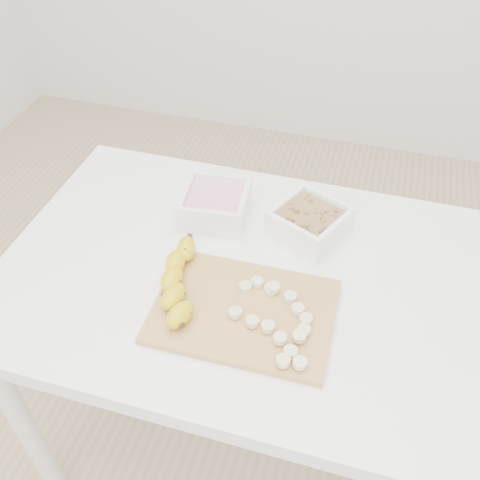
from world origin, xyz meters
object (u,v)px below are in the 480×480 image
(bowl_yogurt, at_px, (215,204))
(cutting_board, at_px, (244,311))
(table, at_px, (236,300))
(banana, at_px, (179,282))
(bowl_granola, at_px, (310,222))

(bowl_yogurt, height_order, cutting_board, bowl_yogurt)
(bowl_yogurt, relative_size, cutting_board, 0.47)
(table, distance_m, cutting_board, 0.16)
(bowl_yogurt, relative_size, banana, 0.70)
(cutting_board, distance_m, banana, 0.14)
(cutting_board, relative_size, banana, 1.49)
(bowl_granola, relative_size, banana, 0.82)
(table, height_order, bowl_granola, bowl_granola)
(table, xyz_separation_m, bowl_granola, (0.12, 0.16, 0.13))
(banana, bearing_deg, table, 41.28)
(table, distance_m, bowl_granola, 0.24)
(bowl_yogurt, distance_m, banana, 0.25)
(table, height_order, banana, banana)
(cutting_board, bearing_deg, banana, 174.12)
(bowl_granola, xyz_separation_m, banana, (-0.21, -0.25, 0.00))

